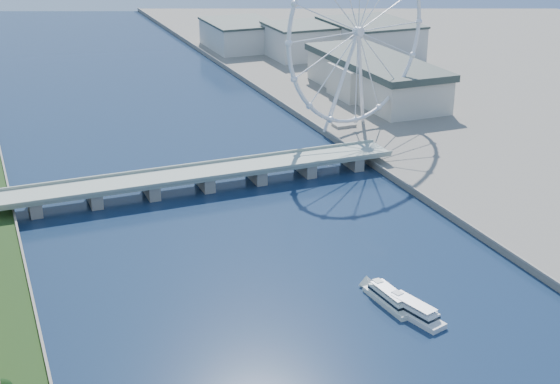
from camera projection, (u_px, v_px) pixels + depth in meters
westminster_bridge at (205, 176)px, 424.99m from camera, size 220.00×22.00×9.50m
london_eye at (358, 32)px, 491.39m from camera, size 113.60×39.12×124.30m
county_hall at (374, 99)px, 600.15m from camera, size 54.00×144.00×35.00m
city_skyline at (159, 58)px, 658.51m from camera, size 505.00×280.00×32.00m
tour_boat_near at (413, 316)px, 301.35m from camera, size 15.95×32.25×6.92m
tour_boat_far at (389, 304)px, 310.26m from camera, size 10.50×31.01×6.73m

